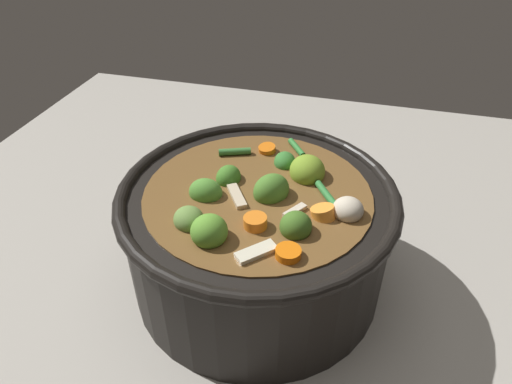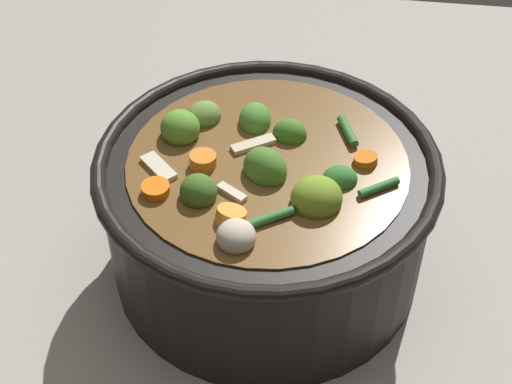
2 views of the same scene
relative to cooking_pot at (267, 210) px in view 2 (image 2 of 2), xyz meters
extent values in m
plane|color=#9E998E|center=(0.00, 0.00, -0.07)|extent=(1.10, 1.10, 0.00)
cylinder|color=black|center=(0.00, 0.00, -0.01)|extent=(0.30, 0.30, 0.13)
torus|color=black|center=(0.00, 0.00, 0.06)|extent=(0.31, 0.31, 0.01)
cylinder|color=brown|center=(0.00, 0.00, 0.00)|extent=(0.25, 0.25, 0.13)
ellipsoid|color=olive|center=(0.05, 0.07, 0.06)|extent=(0.05, 0.05, 0.03)
ellipsoid|color=#406A22|center=(-0.05, 0.05, 0.07)|extent=(0.05, 0.05, 0.03)
ellipsoid|color=#35772F|center=(-0.02, -0.07, 0.06)|extent=(0.03, 0.03, 0.02)
ellipsoid|color=#487A2A|center=(-0.02, 0.00, 0.07)|extent=(0.05, 0.05, 0.04)
ellipsoid|color=#5A962F|center=(0.03, 0.08, 0.07)|extent=(0.05, 0.05, 0.03)
ellipsoid|color=#4D8931|center=(0.05, 0.02, 0.06)|extent=(0.04, 0.03, 0.03)
ellipsoid|color=olive|center=(-0.05, -0.05, 0.07)|extent=(0.05, 0.05, 0.04)
ellipsoid|color=#407826|center=(0.04, -0.02, 0.06)|extent=(0.03, 0.04, 0.03)
cylinder|color=orange|center=(0.01, -0.09, 0.06)|extent=(0.03, 0.03, 0.01)
cylinder|color=orange|center=(-0.08, 0.02, 0.06)|extent=(0.04, 0.04, 0.02)
cylinder|color=orange|center=(-0.05, 0.09, 0.06)|extent=(0.03, 0.03, 0.01)
cylinder|color=orange|center=(-0.01, 0.06, 0.06)|extent=(0.03, 0.03, 0.02)
ellipsoid|color=beige|center=(-0.10, 0.01, 0.07)|extent=(0.03, 0.03, 0.03)
cylinder|color=#2F7837|center=(-0.07, -0.01, 0.06)|extent=(0.03, 0.04, 0.01)
cylinder|color=#377333|center=(0.05, -0.07, 0.06)|extent=(0.04, 0.02, 0.01)
cylinder|color=#2F7A32|center=(-0.02, -0.10, 0.06)|extent=(0.03, 0.04, 0.01)
cube|color=beige|center=(-0.02, 0.09, 0.06)|extent=(0.04, 0.04, 0.01)
cube|color=beige|center=(-0.05, 0.02, 0.06)|extent=(0.02, 0.03, 0.01)
cube|color=beige|center=(0.02, 0.02, 0.06)|extent=(0.03, 0.04, 0.01)
camera|label=1|loc=(-0.10, 0.39, 0.36)|focal=32.37mm
camera|label=2|loc=(-0.51, -0.06, 0.51)|focal=53.54mm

